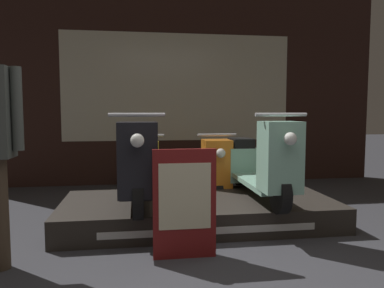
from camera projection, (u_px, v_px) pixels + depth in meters
shop_wall_back at (178, 84)px, 6.02m from camera, size 6.61×0.09×3.20m
display_platform at (199, 211)px, 3.92m from camera, size 2.79×1.26×0.25m
scooter_display_left at (137, 167)px, 3.76m from camera, size 0.47×1.74×0.90m
scooter_display_right at (258, 164)px, 3.94m from camera, size 0.47×1.74×0.90m
scooter_backrow_0 at (143, 172)px, 5.02m from camera, size 0.47×1.74×0.90m
scooter_backrow_1 at (207, 170)px, 5.14m from camera, size 0.47×1.74×0.90m
price_sign_board at (185, 203)px, 2.95m from camera, size 0.50×0.04×0.88m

